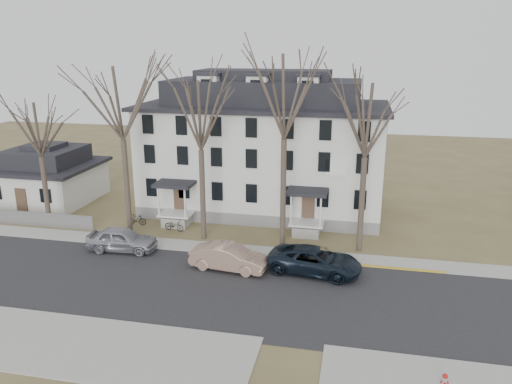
% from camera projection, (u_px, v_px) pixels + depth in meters
% --- Properties ---
extents(ground, '(120.00, 120.00, 0.00)m').
position_uv_depth(ground, '(237.00, 309.00, 27.52)').
color(ground, brown).
rests_on(ground, ground).
extents(main_road, '(120.00, 10.00, 0.04)m').
position_uv_depth(main_road, '(245.00, 293.00, 29.39)').
color(main_road, '#27272A').
rests_on(main_road, ground).
extents(far_sidewalk, '(120.00, 2.00, 0.08)m').
position_uv_depth(far_sidewalk, '(264.00, 253.00, 35.03)').
color(far_sidewalk, '#A09F97').
rests_on(far_sidewalk, ground).
extents(near_sidewalk_left, '(20.00, 5.00, 0.08)m').
position_uv_depth(near_sidewalk_left, '(54.00, 343.00, 24.40)').
color(near_sidewalk_left, '#A09F97').
rests_on(near_sidewalk_left, ground).
extents(yellow_curb, '(14.00, 0.25, 0.06)m').
position_uv_depth(yellow_curb, '(335.00, 264.00, 33.20)').
color(yellow_curb, gold).
rests_on(yellow_curb, ground).
extents(boarding_house, '(20.80, 12.36, 12.05)m').
position_uv_depth(boarding_house, '(264.00, 149.00, 43.24)').
color(boarding_house, slate).
rests_on(boarding_house, ground).
extents(small_house, '(8.70, 8.70, 5.00)m').
position_uv_depth(small_house, '(48.00, 177.00, 46.24)').
color(small_house, silver).
rests_on(small_house, ground).
extents(fence, '(14.00, 0.06, 1.20)m').
position_uv_depth(fence, '(15.00, 224.00, 40.58)').
color(fence, gray).
rests_on(fence, ground).
extents(tree_far_left, '(8.40, 8.40, 13.72)m').
position_uv_depth(tree_far_left, '(120.00, 98.00, 35.96)').
color(tree_far_left, '#473B31').
rests_on(tree_far_left, ground).
extents(tree_mid_left, '(7.80, 7.80, 12.74)m').
position_uv_depth(tree_mid_left, '(200.00, 111.00, 34.99)').
color(tree_mid_left, '#473B31').
rests_on(tree_mid_left, ground).
extents(tree_center, '(9.00, 9.00, 14.70)m').
position_uv_depth(tree_center, '(285.00, 91.00, 33.38)').
color(tree_center, '#473B31').
rests_on(tree_center, ground).
extents(tree_mid_right, '(7.80, 7.80, 12.74)m').
position_uv_depth(tree_mid_right, '(367.00, 115.00, 32.72)').
color(tree_mid_right, '#473B31').
rests_on(tree_mid_right, ground).
extents(tree_bungalow, '(6.60, 6.60, 10.78)m').
position_uv_depth(tree_bungalow, '(38.00, 126.00, 37.97)').
color(tree_bungalow, '#473B31').
rests_on(tree_bungalow, ground).
extents(car_silver, '(5.03, 2.27, 1.68)m').
position_uv_depth(car_silver, '(122.00, 240.00, 35.13)').
color(car_silver, '#9A9AA3').
rests_on(car_silver, ground).
extents(car_tan, '(5.18, 2.31, 1.65)m').
position_uv_depth(car_tan, '(229.00, 258.00, 32.20)').
color(car_tan, '#A27F6B').
rests_on(car_tan, ground).
extents(car_navy, '(6.22, 3.50, 1.64)m').
position_uv_depth(car_navy, '(315.00, 261.00, 31.69)').
color(car_navy, black).
rests_on(car_navy, ground).
extents(bicycle_left, '(1.78, 0.94, 0.89)m').
position_uv_depth(bicycle_left, '(174.00, 226.00, 38.94)').
color(bicycle_left, black).
rests_on(bicycle_left, ground).
extents(bicycle_right, '(1.61, 0.60, 0.95)m').
position_uv_depth(bicycle_right, '(137.00, 220.00, 40.18)').
color(bicycle_right, black).
rests_on(bicycle_right, ground).
extents(fire_hydrant, '(0.33, 0.31, 0.79)m').
position_uv_depth(fire_hydrant, '(444.00, 382.00, 20.98)').
color(fire_hydrant, '#B7B7BA').
rests_on(fire_hydrant, ground).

